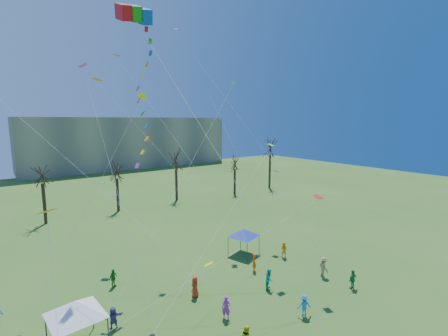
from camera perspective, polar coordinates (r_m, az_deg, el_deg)
distant_building at (r=100.04m, az=-16.84°, el=4.52°), size 60.00×14.00×15.00m
bare_tree_row at (r=50.29m, az=-19.10°, el=-0.11°), size 71.28×8.89×11.04m
big_box_kite at (r=18.51m, az=-13.53°, el=12.23°), size 4.31×6.17×21.51m
canopy_tent_white at (r=22.90m, az=-25.56°, el=-22.16°), size 4.36×4.36×3.28m
canopy_tent_blue at (r=34.01m, az=3.65°, el=-11.70°), size 3.55×3.55×2.78m
festival_crowd at (r=24.88m, az=-4.76°, el=-23.79°), size 25.71×14.71×1.83m
small_kites_aloft at (r=26.58m, az=-7.87°, el=4.90°), size 27.20×18.95×33.67m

